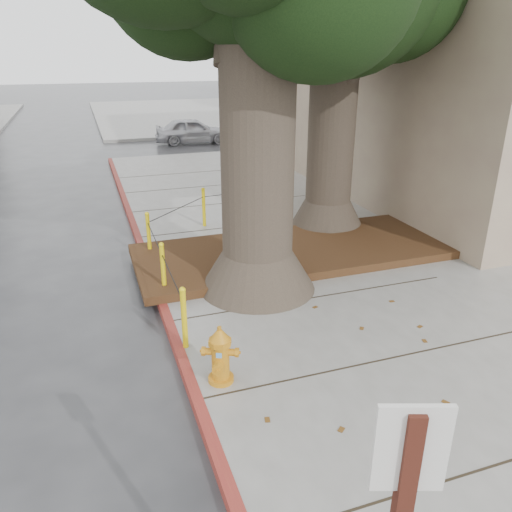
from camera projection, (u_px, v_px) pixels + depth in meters
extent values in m
plane|color=#28282B|center=(344.00, 377.00, 6.69)|extent=(140.00, 140.00, 0.00)
cube|color=slate|center=(214.00, 113.00, 34.69)|extent=(16.00, 20.00, 0.15)
cube|color=maroon|center=(164.00, 311.00, 8.24)|extent=(0.14, 26.00, 0.16)
cube|color=black|center=(293.00, 251.00, 10.28)|extent=(6.40, 2.60, 0.16)
cube|color=silver|center=(376.00, 43.00, 32.52)|extent=(10.00, 10.00, 9.00)
cube|color=slate|center=(404.00, 24.00, 38.99)|extent=(12.00, 14.00, 12.00)
cone|color=#4C3F33|center=(257.00, 269.00, 8.77)|extent=(2.04, 2.04, 0.70)
cylinder|color=#4C3F33|center=(258.00, 154.00, 7.99)|extent=(1.20, 1.20, 4.22)
cone|color=#4C3F33|center=(327.00, 214.00, 11.73)|extent=(1.77, 1.77, 0.70)
cylinder|color=#4C3F33|center=(331.00, 135.00, 11.04)|extent=(1.04, 1.04, 3.84)
sphere|color=black|center=(376.00, 4.00, 10.70)|extent=(3.00, 3.00, 3.00)
cylinder|color=yellow|center=(184.00, 319.00, 6.93)|extent=(0.08, 0.08, 0.90)
sphere|color=yellow|center=(182.00, 290.00, 6.76)|extent=(0.09, 0.09, 0.09)
cylinder|color=yellow|center=(163.00, 269.00, 8.51)|extent=(0.08, 0.08, 0.90)
sphere|color=yellow|center=(161.00, 245.00, 8.34)|extent=(0.09, 0.09, 0.09)
cylinder|color=yellow|center=(149.00, 235.00, 10.08)|extent=(0.08, 0.08, 0.90)
sphere|color=yellow|center=(147.00, 214.00, 9.91)|extent=(0.09, 0.09, 0.09)
cylinder|color=yellow|center=(204.00, 208.00, 11.84)|extent=(0.08, 0.08, 0.90)
sphere|color=yellow|center=(203.00, 189.00, 11.67)|extent=(0.09, 0.09, 0.09)
cylinder|color=yellow|center=(286.00, 198.00, 12.68)|extent=(0.08, 0.08, 0.90)
sphere|color=yellow|center=(287.00, 180.00, 12.51)|extent=(0.09, 0.09, 0.09)
cylinder|color=black|center=(172.00, 276.00, 7.62)|extent=(0.02, 1.80, 0.02)
cylinder|color=black|center=(154.00, 237.00, 9.19)|extent=(0.02, 1.80, 0.02)
cylinder|color=black|center=(178.00, 209.00, 10.86)|extent=(1.51, 1.51, 0.02)
cylinder|color=black|center=(246.00, 192.00, 12.16)|extent=(2.20, 0.22, 0.02)
cylinder|color=orange|center=(221.00, 378.00, 6.37)|extent=(0.43, 0.43, 0.06)
cylinder|color=orange|center=(220.00, 360.00, 6.26)|extent=(0.30, 0.30, 0.51)
cylinder|color=orange|center=(220.00, 342.00, 6.16)|extent=(0.39, 0.39, 0.07)
cone|color=orange|center=(220.00, 335.00, 6.12)|extent=(0.36, 0.36, 0.14)
cylinder|color=orange|center=(219.00, 329.00, 6.09)|extent=(0.08, 0.08, 0.05)
cylinder|color=orange|center=(210.00, 351.00, 6.22)|extent=(0.17, 0.14, 0.09)
cylinder|color=orange|center=(231.00, 352.00, 6.21)|extent=(0.17, 0.14, 0.09)
cylinder|color=orange|center=(219.00, 366.00, 6.15)|extent=(0.18, 0.18, 0.13)
cube|color=#5999D8|center=(219.00, 356.00, 6.10)|extent=(0.07, 0.03, 0.07)
cube|color=silver|center=(411.00, 449.00, 1.79)|extent=(0.27, 0.11, 0.38)
imported|color=#B0B0B5|center=(193.00, 131.00, 23.33)|extent=(3.61, 1.72, 1.19)
imported|color=maroon|center=(308.00, 124.00, 25.13)|extent=(3.89, 1.71, 1.24)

